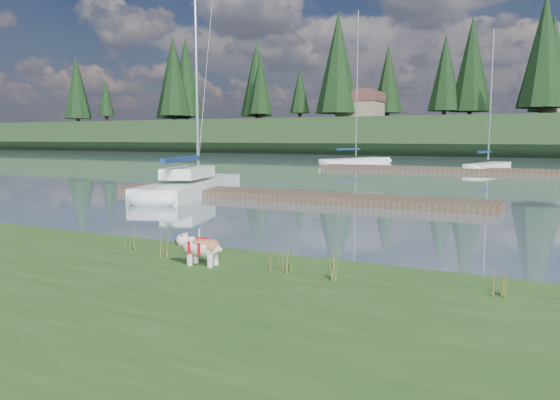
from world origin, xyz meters
The scene contains 22 objects.
ground centered at (0.00, 30.00, 0.00)m, with size 200.00×200.00×0.00m, color slate.
bank centered at (0.00, -6.00, 0.17)m, with size 60.00×9.00×0.35m, color #2E521E.
ridge centered at (0.00, 73.00, 2.50)m, with size 200.00×20.00×5.00m, color #1D3319.
bulldog centered at (0.40, -2.93, 0.67)m, with size 0.85×0.40×0.51m.
sailboat_main centered at (-9.03, 10.02, 0.42)m, with size 4.79×10.16×14.30m.
dock_near centered at (-4.00, 9.00, 0.15)m, with size 16.00×2.00×0.30m, color #4C3D2C.
dock_far centered at (2.00, 30.00, 0.15)m, with size 26.00×2.20×0.30m, color #4C3D2C.
sailboat_bg_1 centered at (-10.62, 37.42, 0.32)m, with size 4.53×9.30×13.57m.
sailboat_bg_2 centered at (0.98, 32.98, 0.33)m, with size 2.89×6.86×10.27m.
weed_0 centered at (-0.54, -2.71, 0.62)m, with size 0.17×0.14×0.65m.
weed_1 centered at (1.64, -2.67, 0.56)m, with size 0.17×0.14×0.49m.
weed_2 centered at (2.78, -2.83, 0.58)m, with size 0.17×0.14×0.55m.
weed_3 centered at (-1.53, -2.51, 0.57)m, with size 0.17×0.14×0.53m.
weed_4 centered at (1.87, -2.73, 0.57)m, with size 0.17×0.14×0.52m.
weed_5 centered at (5.02, -2.54, 0.58)m, with size 0.17×0.14×0.55m.
mud_lip centered at (0.00, -1.60, 0.07)m, with size 60.00×0.50×0.14m, color #33281C.
conifer_0 centered at (-55.00, 67.00, 12.64)m, with size 5.72×5.72×14.15m.
conifer_1 centered at (-40.00, 71.00, 11.28)m, with size 4.40×4.40×11.30m.
conifer_2 centered at (-25.00, 68.00, 13.54)m, with size 6.60×6.60×16.05m.
conifer_3 centered at (-10.00, 72.00, 11.74)m, with size 4.84×4.84×12.25m.
conifer_4 centered at (3.00, 66.00, 13.09)m, with size 6.16×6.16×15.10m.
house_0 centered at (-22.00, 70.00, 7.31)m, with size 6.30×5.30×4.65m.
Camera 1 is at (5.66, -10.24, 2.48)m, focal length 35.00 mm.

